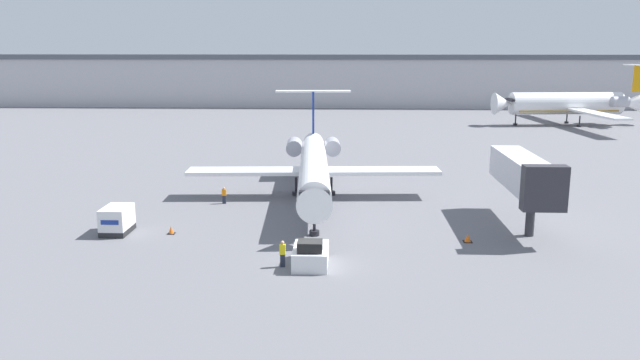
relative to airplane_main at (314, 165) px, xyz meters
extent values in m
plane|color=slate|center=(0.93, -20.23, -3.25)|extent=(600.00, 600.00, 0.00)
cube|color=#B2B2B7|center=(0.93, 99.77, 2.59)|extent=(180.00, 16.00, 11.66)
cube|color=#4C515B|center=(0.93, 99.77, 9.02)|extent=(180.00, 16.80, 1.20)
cylinder|color=white|center=(0.07, -1.27, -0.03)|extent=(4.20, 25.70, 2.73)
cone|color=white|center=(0.87, -15.14, -0.03)|extent=(2.85, 2.34, 2.73)
cube|color=black|center=(0.82, -14.26, 0.45)|extent=(2.36, 0.83, 0.44)
cone|color=white|center=(-0.75, 13.00, -0.03)|extent=(2.63, 3.14, 2.46)
cube|color=navy|center=(0.07, -1.27, -0.92)|extent=(3.78, 23.13, 0.20)
cube|color=white|center=(6.89, 0.40, -0.65)|extent=(11.23, 3.70, 0.36)
cube|color=white|center=(-6.89, -0.39, -0.65)|extent=(11.23, 3.70, 0.36)
cylinder|color=#ADADB7|center=(1.62, 9.58, 0.31)|extent=(1.97, 3.52, 1.78)
cylinder|color=#ADADB7|center=(-2.71, 9.33, 0.31)|extent=(1.97, 3.52, 1.78)
cube|color=navy|center=(-0.78, 13.60, 3.79)|extent=(0.37, 2.21, 4.91)
cube|color=white|center=(-0.78, 13.60, 6.25)|extent=(8.93, 2.30, 0.20)
cylinder|color=black|center=(0.75, -13.05, -2.32)|extent=(0.24, 0.24, 1.85)
cylinder|color=black|center=(0.75, -13.05, -3.05)|extent=(0.80, 0.80, 0.40)
cylinder|color=black|center=(-1.81, 0.50, -2.32)|extent=(0.24, 0.24, 1.85)
cylinder|color=black|center=(-1.81, 0.50, -3.05)|extent=(0.80, 0.80, 0.40)
cylinder|color=black|center=(1.74, 0.71, -2.32)|extent=(0.24, 0.24, 1.85)
cylinder|color=black|center=(1.74, 0.71, -3.05)|extent=(0.80, 0.80, 0.40)
cube|color=silver|center=(0.86, -19.93, -2.61)|extent=(2.36, 3.72, 1.28)
cube|color=black|center=(0.86, -20.75, -1.62)|extent=(1.65, 1.34, 0.70)
cube|color=black|center=(0.86, -18.15, -2.80)|extent=(2.12, 0.30, 0.77)
cube|color=#232326|center=(-15.06, -13.08, -3.02)|extent=(1.99, 3.03, 0.45)
cube|color=silver|center=(-15.06, -13.08, -1.94)|extent=(1.99, 3.03, 1.70)
cube|color=navy|center=(-15.06, -14.61, -1.94)|extent=(1.39, 0.04, 0.36)
cube|color=#232838|center=(-1.02, -20.35, -2.80)|extent=(0.32, 0.20, 0.89)
cube|color=yellow|center=(-1.02, -20.35, -2.01)|extent=(0.40, 0.24, 0.70)
sphere|color=tan|center=(-1.02, -20.35, -1.53)|extent=(0.26, 0.26, 0.26)
cube|color=#232838|center=(-8.38, -3.16, -2.86)|extent=(0.32, 0.20, 0.78)
cube|color=orange|center=(-8.38, -3.16, -2.16)|extent=(0.40, 0.24, 0.62)
sphere|color=tan|center=(-8.38, -3.16, -1.74)|extent=(0.23, 0.23, 0.23)
cube|color=black|center=(-10.70, -13.12, -3.23)|extent=(0.59, 0.59, 0.04)
cone|color=orange|center=(-10.70, -13.12, -2.91)|extent=(0.42, 0.42, 0.60)
cube|color=black|center=(12.57, -14.23, -3.23)|extent=(0.68, 0.68, 0.04)
cone|color=orange|center=(12.57, -14.23, -2.90)|extent=(0.49, 0.49, 0.60)
cylinder|color=white|center=(44.72, 60.17, 0.92)|extent=(21.36, 6.18, 4.17)
cone|color=white|center=(32.58, 59.00, 0.92)|extent=(3.72, 4.47, 4.17)
cube|color=black|center=(33.91, 59.12, 1.65)|extent=(1.04, 3.60, 0.44)
cone|color=white|center=(57.49, 61.40, 0.92)|extent=(4.93, 4.18, 3.75)
cube|color=orange|center=(44.72, 60.17, -0.44)|extent=(19.23, 5.56, 0.20)
cube|color=white|center=(46.78, 49.78, -0.02)|extent=(4.81, 17.14, 0.36)
cube|color=white|center=(44.76, 70.76, -0.02)|extent=(4.81, 17.14, 0.36)
cylinder|color=#ADADB7|center=(53.81, 58.05, 1.44)|extent=(3.18, 2.28, 2.00)
cylinder|color=#ADADB7|center=(53.24, 63.99, 1.44)|extent=(3.18, 2.28, 2.00)
cube|color=orange|center=(58.40, 61.49, 5.50)|extent=(2.21, 0.45, 5.00)
cube|color=white|center=(58.40, 61.49, 8.00)|extent=(2.66, 9.13, 0.20)
cylinder|color=black|center=(35.23, 59.25, -2.21)|extent=(0.24, 0.24, 2.08)
cylinder|color=black|center=(35.23, 59.25, -3.05)|extent=(0.80, 0.80, 0.40)
cylinder|color=black|center=(46.11, 63.03, -2.21)|extent=(0.24, 0.24, 2.08)
cylinder|color=black|center=(46.11, 63.03, -3.05)|extent=(0.80, 0.80, 0.40)
cylinder|color=black|center=(46.63, 57.63, -2.21)|extent=(0.24, 0.24, 2.08)
cylinder|color=black|center=(46.63, 57.63, -3.05)|extent=(0.80, 0.80, 0.40)
cylinder|color=#2D2D33|center=(17.73, -12.38, -1.65)|extent=(0.70, 0.70, 3.20)
cube|color=silver|center=(17.73, -8.96, 1.25)|extent=(2.60, 11.39, 2.60)
cube|color=#2D2D33|center=(17.73, -15.25, 1.25)|extent=(3.20, 1.20, 3.38)
camera|label=1|loc=(3.27, -60.33, 11.36)|focal=35.00mm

